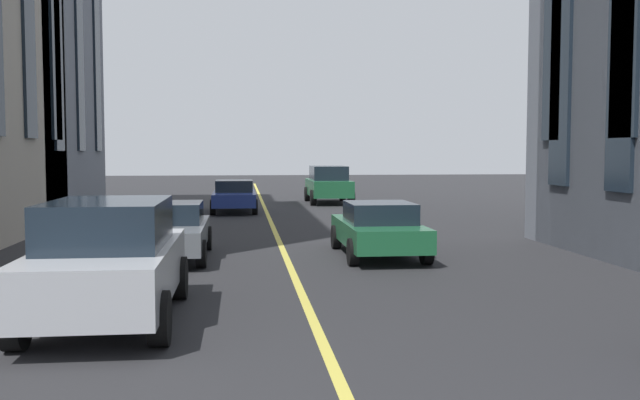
% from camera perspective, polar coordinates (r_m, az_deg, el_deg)
% --- Properties ---
extents(lane_centre_line, '(80.00, 0.16, 0.01)m').
position_cam_1_polar(lane_centre_line, '(18.03, -2.80, -4.46)').
color(lane_centre_line, '#D8C64C').
rests_on(lane_centre_line, ground_plane).
extents(car_silver_far, '(4.70, 2.14, 1.88)m').
position_cam_1_polar(car_silver_far, '(11.50, -16.57, -4.57)').
color(car_silver_far, '#B7BABF').
rests_on(car_silver_far, ground_plane).
extents(car_green_parked_b, '(4.70, 2.14, 1.88)m').
position_cam_1_polar(car_green_parked_b, '(36.02, 0.68, 1.29)').
color(car_green_parked_b, '#1E6038').
rests_on(car_green_parked_b, ground_plane).
extents(car_green_near, '(4.40, 1.95, 1.37)m').
position_cam_1_polar(car_green_near, '(17.86, 4.70, -2.29)').
color(car_green_near, '#1E6038').
rests_on(car_green_near, ground_plane).
extents(car_blue_oncoming, '(4.40, 1.95, 1.37)m').
position_cam_1_polar(car_blue_oncoming, '(31.09, -6.89, 0.35)').
color(car_blue_oncoming, navy).
rests_on(car_blue_oncoming, ground_plane).
extents(car_grey_trailing, '(4.40, 1.95, 1.37)m').
position_cam_1_polar(car_grey_trailing, '(17.84, -12.03, -2.37)').
color(car_grey_trailing, slate).
rests_on(car_grey_trailing, ground_plane).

